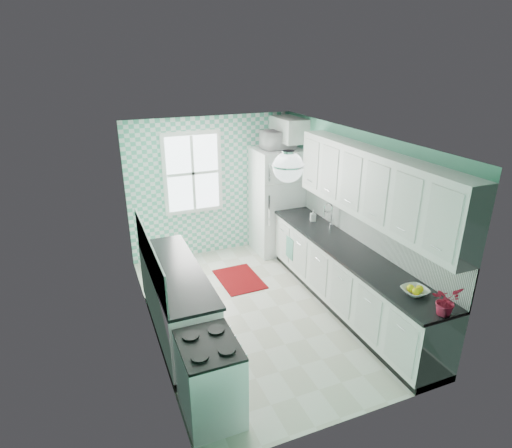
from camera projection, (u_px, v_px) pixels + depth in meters
name	position (u px, v px, depth m)	size (l,w,h in m)	color
floor	(259.00, 310.00, 6.23)	(3.00, 4.40, 0.02)	silver
ceiling	(260.00, 137.00, 5.29)	(3.00, 4.40, 0.02)	white
wall_back	(212.00, 187.00, 7.66)	(3.00, 0.02, 2.50)	#6BCBA7
wall_front	(354.00, 318.00, 3.87)	(3.00, 0.02, 2.50)	#6BCBA7
wall_left	(146.00, 249.00, 5.23)	(0.02, 4.40, 2.50)	#6BCBA7
wall_right	(354.00, 216.00, 6.30)	(0.02, 4.40, 2.50)	#6BCBA7
accent_wall	(212.00, 187.00, 7.64)	(3.00, 0.01, 2.50)	#58B799
window	(193.00, 173.00, 7.38)	(1.04, 0.05, 1.44)	white
backsplash_right	(369.00, 229.00, 5.97)	(0.02, 3.60, 0.51)	white
backsplash_left	(149.00, 255.00, 5.20)	(0.02, 2.15, 0.51)	white
upper_cabinets_right	(374.00, 186.00, 5.48)	(0.33, 3.20, 0.90)	silver
upper_cabinet_fridge	(288.00, 129.00, 7.42)	(0.40, 0.74, 0.40)	silver
ceiling_light	(288.00, 167.00, 4.68)	(0.34, 0.34, 0.35)	silver
base_cabinets_right	(347.00, 280.00, 6.14)	(0.60, 3.60, 0.90)	white
countertop_right	(349.00, 250.00, 5.96)	(0.63, 3.60, 0.04)	black
base_cabinets_left	(177.00, 303.00, 5.57)	(0.60, 2.15, 0.90)	white
countertop_left	(176.00, 271.00, 5.40)	(0.63, 2.15, 0.04)	black
fridge	(277.00, 201.00, 7.82)	(0.84, 0.83, 1.93)	silver
stove	(210.00, 378.00, 4.28)	(0.57, 0.71, 0.86)	white
sink	(320.00, 229.00, 6.66)	(0.53, 0.45, 0.53)	silver
rug	(239.00, 279.00, 7.06)	(0.64, 0.92, 0.01)	#850104
dish_towel	(290.00, 248.00, 7.07)	(0.02, 0.24, 0.36)	#589E96
fruit_bowl	(415.00, 291.00, 4.84)	(0.29, 0.29, 0.07)	white
potted_plant	(446.00, 301.00, 4.42)	(0.28, 0.25, 0.32)	#A8102A
soap_bottle	(313.00, 215.00, 6.92)	(0.08, 0.09, 0.19)	#809AB0
microwave	(278.00, 140.00, 7.41)	(0.57, 0.38, 0.31)	silver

